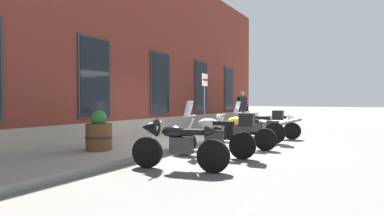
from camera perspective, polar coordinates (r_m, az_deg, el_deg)
name	(u,v)px	position (r m, az deg, el deg)	size (l,w,h in m)	color
ground_plane	(201,146)	(9.10, 1.77, -7.30)	(140.00, 140.00, 0.00)	#565451
sidewalk	(164,140)	(9.89, -5.53, -6.21)	(28.82, 2.90, 0.14)	gray
lane_stripe	(312,156)	(7.99, 22.21, -8.57)	(28.82, 0.12, 0.01)	silver
brick_pub_facade	(74,50)	(13.36, -21.87, 10.47)	(22.82, 6.53, 7.03)	maroon
motorcycle_black_sport	(175,142)	(5.86, -3.23, -6.64)	(0.75, 1.99, 1.01)	black
motorcycle_silver_touring	(217,134)	(7.17, 4.86, -5.02)	(0.78, 2.10, 1.37)	black
motorcycle_yellow_naked	(239,132)	(8.52, 9.14, -4.61)	(0.63, 2.06, 0.99)	black
motorcycle_green_touring	(257,126)	(9.91, 12.47, -3.34)	(0.67, 2.03, 1.36)	black
motorcycle_white_sport	(269,123)	(11.17, 14.74, -2.85)	(0.62, 2.06, 1.02)	black
pedestrian_dark_jacket	(242,107)	(13.82, 9.66, 0.20)	(0.63, 0.38, 1.70)	#38332D
parking_sign	(205,95)	(10.73, 2.46, 2.60)	(0.36, 0.07, 2.25)	#4C4C51
barrel_planter	(99,133)	(7.73, -17.62, -4.73)	(0.67, 0.67, 1.01)	brown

